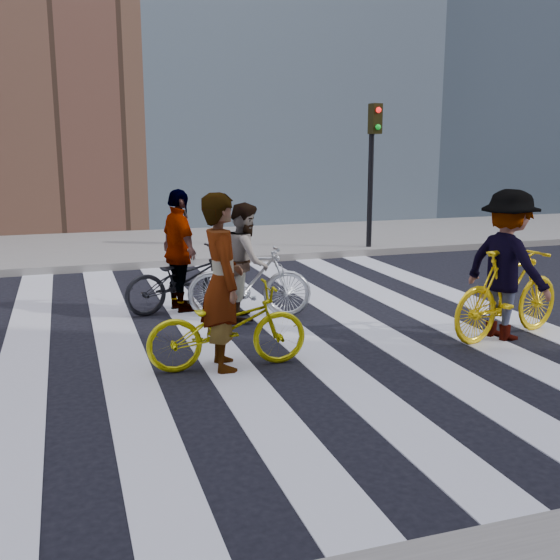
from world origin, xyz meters
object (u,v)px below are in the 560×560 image
rider_left (222,282)px  rider_right (507,265)px  rider_rear (180,251)px  bike_yellow_left (227,327)px  traffic_signal (373,152)px  bike_silver_mid (249,281)px  rider_mid (246,261)px  bike_dark_rear (184,280)px  bike_yellow_right (508,293)px

rider_left → rider_right: bearing=-87.6°
rider_left → rider_rear: rider_left is taller
bike_yellow_left → rider_left: size_ratio=0.92×
traffic_signal → bike_silver_mid: traffic_signal is taller
bike_yellow_left → rider_right: bearing=-87.6°
rider_left → rider_mid: size_ratio=1.18×
rider_rear → bike_yellow_left: bearing=169.5°
bike_dark_rear → rider_right: rider_right is taller
traffic_signal → bike_silver_mid: bearing=-132.2°
rider_rear → bike_dark_rear: bearing=-101.7°
bike_yellow_right → bike_dark_rear: bike_yellow_right is taller
bike_yellow_left → rider_rear: (-0.06, 2.68, 0.44)m
traffic_signal → bike_yellow_right: (-1.26, -6.57, -1.70)m
bike_yellow_right → rider_rear: rider_rear is taller
bike_yellow_left → rider_mid: 2.18m
bike_silver_mid → rider_right: bearing=-110.1°
rider_mid → rider_rear: (-0.82, 0.68, 0.08)m
bike_silver_mid → rider_right: rider_right is taller
traffic_signal → rider_rear: (-5.01, -3.88, -1.37)m
rider_right → rider_rear: rider_right is taller
rider_right → rider_rear: size_ratio=1.05×
bike_yellow_left → rider_rear: size_ratio=0.98×
rider_mid → rider_rear: 1.07m
bike_silver_mid → bike_yellow_right: bearing=-109.6°
rider_right → rider_mid: bearing=41.1°
bike_dark_rear → rider_left: (-0.04, -2.68, 0.50)m
bike_dark_rear → rider_left: size_ratio=0.93×
rider_mid → traffic_signal: bearing=-27.4°
bike_yellow_right → rider_right: rider_right is taller
bike_yellow_right → traffic_signal: bearing=-25.0°
traffic_signal → rider_left: traffic_signal is taller
rider_left → rider_mid: (0.82, 2.01, -0.15)m
traffic_signal → rider_left: bearing=-127.3°
bike_yellow_left → bike_dark_rear: 2.68m
rider_mid → rider_rear: rider_rear is taller
traffic_signal → bike_dark_rear: traffic_signal is taller
traffic_signal → rider_left: 8.36m
rider_right → bike_yellow_right: bearing=-104.1°
bike_dark_rear → rider_left: 2.73m
rider_left → bike_yellow_left: bearing=-87.6°
bike_dark_rear → rider_right: (3.66, -2.68, 0.48)m
bike_dark_rear → bike_yellow_right: bearing=-137.6°
bike_dark_rear → rider_rear: rider_rear is taller
bike_dark_rear → rider_left: bearing=167.4°
bike_yellow_left → rider_mid: size_ratio=1.08×
bike_yellow_left → rider_left: (-0.05, 0.00, 0.51)m
bike_silver_mid → bike_dark_rear: (-0.82, 0.68, -0.05)m
bike_silver_mid → rider_left: bearing=171.9°
rider_left → bike_yellow_right: bearing=-87.6°
bike_yellow_left → rider_rear: rider_rear is taller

